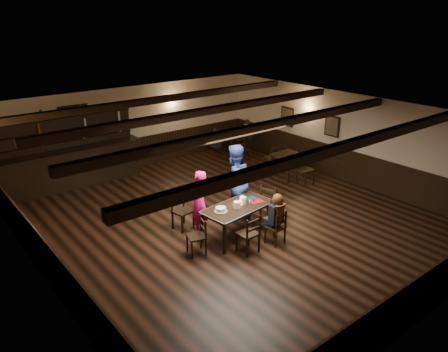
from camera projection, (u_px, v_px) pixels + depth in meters
ground at (230, 219)px, 11.04m from camera, size 10.00×10.00×0.00m
room_shell at (230, 153)px, 10.45m from camera, size 9.02×10.02×2.71m
dining_table at (238, 209)px, 10.02m from camera, size 1.81×1.05×0.75m
chair_near_left at (250, 232)px, 9.34m from camera, size 0.42×0.40×0.89m
chair_near_right at (278, 225)px, 9.72m from camera, size 0.41×0.39×0.80m
chair_end_left at (199, 233)px, 9.36m from camera, size 0.47×0.48×0.83m
chair_end_right at (270, 200)px, 10.76m from camera, size 0.54×0.56×0.97m
chair_far_pushed at (180, 207)px, 10.45m from camera, size 0.48×0.47×0.92m
woman_pink at (199, 202)px, 10.12m from camera, size 0.67×0.56×1.56m
man_blue at (234, 182)px, 10.81m from camera, size 0.96×0.76×1.93m
seated_person at (277, 211)px, 9.63m from camera, size 0.32×0.48×0.78m
cake at (221, 210)px, 9.73m from camera, size 0.30×0.30×0.09m
plate_stack_a at (237, 205)px, 9.89m from camera, size 0.16×0.16×0.15m
plate_stack_b at (243, 200)px, 10.08m from camera, size 0.15×0.15×0.18m
tea_light at (236, 204)px, 10.04m from camera, size 0.04×0.04×0.06m
salt_shaker at (249, 202)px, 10.14m from camera, size 0.03×0.03×0.08m
pepper_shaker at (254, 200)px, 10.18m from camera, size 0.04×0.04×0.10m
drink_glass at (242, 198)px, 10.26m from camera, size 0.08×0.08×0.13m
menu_red at (257, 201)px, 10.25m from camera, size 0.34×0.26×0.00m
menu_blue at (251, 198)px, 10.41m from camera, size 0.28×0.20×0.00m
bar_counter at (69, 163)px, 12.89m from camera, size 4.43×0.70×2.20m
back_table_a at (289, 158)px, 13.54m from camera, size 0.89×0.89×0.75m
back_table_b at (233, 139)px, 15.57m from camera, size 0.75×0.75×0.75m
bg_patron_left at (216, 138)px, 15.06m from camera, size 0.26×0.36×0.68m
bg_patron_right at (247, 130)px, 15.86m from camera, size 0.30×0.41×0.78m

